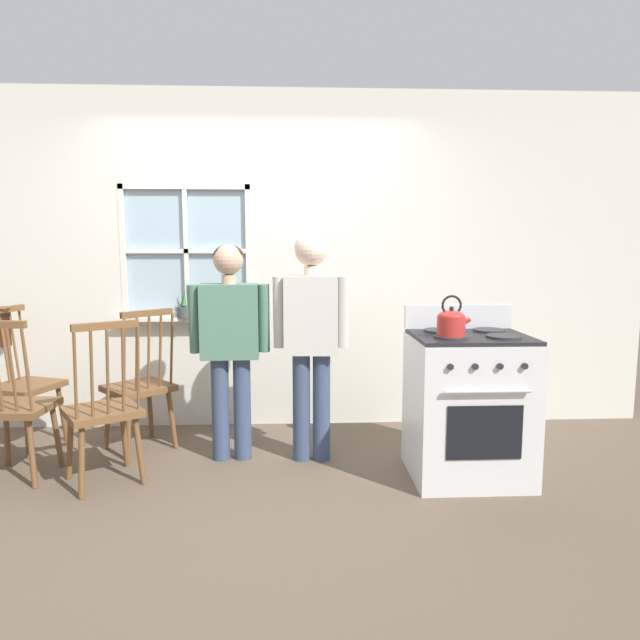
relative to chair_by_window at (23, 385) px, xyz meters
name	(u,v)px	position (x,y,z in m)	size (l,w,h in m)	color
ground_plane	(249,495)	(1.71, -0.92, -0.46)	(16.00, 16.00, 0.00)	brown
wall_back	(262,262)	(1.73, 0.48, 0.88)	(6.40, 0.16, 2.70)	silver
chair_by_window	(23,385)	(0.00, 0.00, 0.00)	(0.52, 0.53, 1.04)	brown
chair_near_wall	(103,411)	(0.80, -0.70, 0.00)	(0.57, 0.56, 1.04)	brown
chair_center_cluster	(140,388)	(0.87, -0.11, 0.00)	(0.58, 0.58, 1.04)	brown
chair_near_stove	(14,408)	(0.21, -0.59, 0.00)	(0.45, 0.44, 1.04)	brown
person_elderly_left	(230,331)	(1.55, -0.32, 0.44)	(0.55, 0.23, 1.49)	#384766
person_teen_center	(311,323)	(2.10, -0.36, 0.50)	(0.52, 0.24, 1.56)	#384766
stove	(468,404)	(3.09, -0.69, 0.01)	(0.72, 0.68, 1.08)	silver
kettle	(451,322)	(2.93, -0.82, 0.56)	(0.21, 0.17, 0.25)	red
potted_plant	(186,308)	(1.13, 0.39, 0.52)	(0.14, 0.14, 0.29)	#42474C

